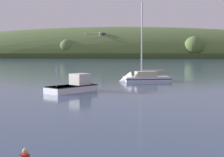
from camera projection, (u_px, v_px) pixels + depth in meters
The scene contains 4 objects.
far_shoreline_hill at pixel (114, 57), 272.36m from camera, with size 514.81×119.69×50.50m.
dockside_crane at pixel (100, 45), 245.16m from camera, with size 13.89×10.30×19.29m.
sailboat_far_left at pixel (141, 80), 50.11m from camera, with size 8.40×5.39×13.33m.
fishing_boat_moored at pixel (76, 88), 37.32m from camera, with size 5.26×6.69×3.99m.
Camera 1 is at (2.46, -4.42, 4.49)m, focal length 52.46 mm.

